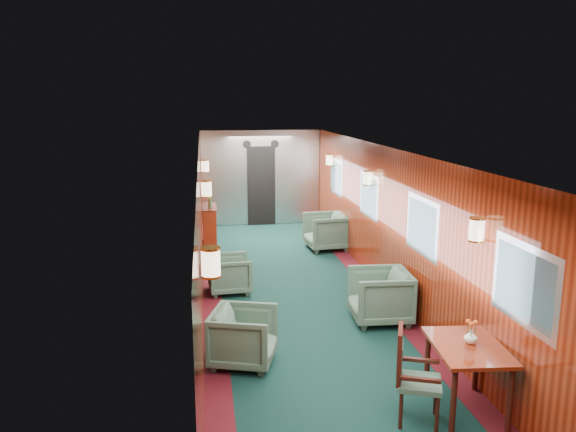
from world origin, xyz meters
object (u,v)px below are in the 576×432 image
Objects in this scene: armchair_left_near at (244,337)px; armchair_right_near at (380,296)px; side_chair at (411,371)px; credenza at (210,225)px; dining_table at (467,356)px; armchair_left_far at (230,274)px; armchair_right_far at (326,231)px.

armchair_right_near is at bearing -45.83° from armchair_left_near.
credenza is at bearing 125.50° from side_chair.
side_chair reaches higher than dining_table.
armchair_left_near is (0.32, -5.73, -0.11)m from credenza.
dining_table is 0.90× the size of credenza.
armchair_left_near is 0.90× the size of armchair_right_near.
armchair_right_near reaches higher than armchair_left_near.
armchair_right_near reaches higher than dining_table.
credenza is (-2.48, 7.14, -0.17)m from dining_table.
armchair_right_near is at bearing -63.35° from credenza.
armchair_left_far is 0.82× the size of armchair_right_near.
armchair_left_far is at bearing -84.73° from credenza.
armchair_left_far is (-0.03, 2.61, -0.03)m from armchair_left_near.
credenza is at bearing -111.04° from armchair_right_far.
armchair_right_far is at bearing -45.77° from armchair_left_far.
credenza is 1.36× the size of armchair_right_far.
credenza is at bearing 1.12° from armchair_left_far.
side_chair is 1.16× the size of armchair_right_near.
armchair_right_far is (-0.03, 6.45, -0.23)m from dining_table.
armchair_right_far is at bearing 96.01° from dining_table.
armchair_right_far reaches higher than armchair_left_far.
dining_table is at bearing 26.99° from side_chair.
armchair_left_near is at bearing -59.41° from armchair_right_near.
dining_table reaches higher than armchair_left_far.
dining_table is 6.46m from armchair_right_far.
dining_table is 1.07× the size of side_chair.
credenza is 2.55m from armchair_right_far.
armchair_left_far is at bearing 124.34° from dining_table.
armchair_left_near is 0.89× the size of armchair_right_far.
armchair_left_near is 1.10× the size of armchair_left_far.
armchair_left_far is 0.81× the size of armchair_right_far.
armchair_right_near is at bearing -6.68° from armchair_right_far.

